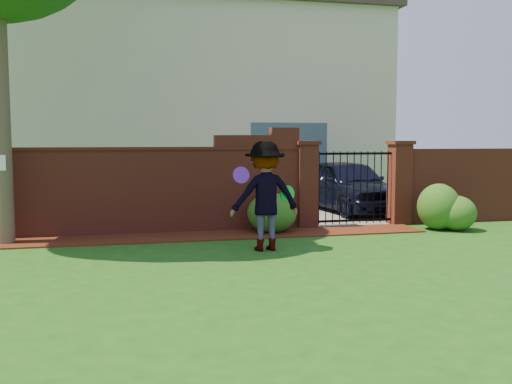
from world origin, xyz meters
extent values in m
cube|color=#1A4812|center=(0.00, 0.00, -0.01)|extent=(80.00, 80.00, 0.01)
cube|color=#3B170A|center=(-0.95, 3.34, 0.01)|extent=(11.10, 1.08, 0.03)
cube|color=maroon|center=(-2.15, 4.00, 0.85)|extent=(8.70, 0.25, 1.70)
cube|color=maroon|center=(1.30, 4.00, 1.85)|extent=(1.80, 0.25, 0.30)
cube|color=maroon|center=(1.90, 4.00, 2.08)|extent=(0.60, 0.25, 0.16)
cube|color=maroon|center=(-2.15, 4.00, 1.73)|extent=(8.70, 0.31, 0.06)
cube|color=maroon|center=(6.60, 4.00, 0.85)|extent=(4.00, 0.25, 1.70)
cube|color=maroon|center=(2.40, 4.00, 0.90)|extent=(0.42, 0.42, 1.80)
cube|color=maroon|center=(2.40, 4.00, 1.84)|extent=(0.50, 0.50, 0.08)
cube|color=maroon|center=(4.60, 4.00, 0.90)|extent=(0.42, 0.42, 1.80)
cube|color=maroon|center=(4.60, 4.00, 1.84)|extent=(0.50, 0.50, 0.08)
cylinder|color=black|center=(2.69, 4.00, 0.85)|extent=(0.02, 0.02, 1.60)
cylinder|color=black|center=(2.85, 4.00, 0.85)|extent=(0.02, 0.02, 1.60)
cylinder|color=black|center=(3.01, 4.00, 0.85)|extent=(0.02, 0.02, 1.60)
cylinder|color=black|center=(3.18, 4.00, 0.85)|extent=(0.02, 0.02, 1.60)
cylinder|color=black|center=(3.34, 4.00, 0.85)|extent=(0.02, 0.02, 1.60)
cylinder|color=black|center=(3.50, 4.00, 0.85)|extent=(0.02, 0.02, 1.60)
cylinder|color=black|center=(3.66, 4.00, 0.85)|extent=(0.02, 0.02, 1.60)
cylinder|color=black|center=(3.82, 4.00, 0.85)|extent=(0.02, 0.02, 1.60)
cylinder|color=black|center=(3.99, 4.00, 0.85)|extent=(0.02, 0.02, 1.60)
cylinder|color=black|center=(4.15, 4.00, 0.85)|extent=(0.02, 0.02, 1.60)
cylinder|color=black|center=(4.31, 4.00, 0.85)|extent=(0.02, 0.02, 1.60)
cube|color=black|center=(3.50, 4.00, 0.12)|extent=(1.78, 0.03, 0.05)
cube|color=black|center=(3.50, 4.00, 1.60)|extent=(1.78, 0.03, 0.05)
cube|color=slate|center=(3.50, 8.00, 0.01)|extent=(3.20, 8.00, 0.01)
cube|color=beige|center=(1.00, 12.00, 3.00)|extent=(12.00, 6.00, 6.00)
cube|color=#384C5B|center=(3.50, 9.05, 1.20)|extent=(2.40, 0.12, 2.40)
cube|color=#3F332D|center=(1.00, 12.00, 6.15)|extent=(12.40, 6.40, 0.30)
imported|color=black|center=(4.39, 6.21, 0.69)|extent=(2.03, 4.21, 1.38)
cube|color=white|center=(-3.60, 3.21, 1.50)|extent=(0.20, 0.01, 0.28)
ellipsoid|color=#1B5018|center=(1.49, 3.47, 0.41)|extent=(1.01, 1.01, 0.83)
ellipsoid|color=#1B5018|center=(5.04, 3.07, 0.49)|extent=(0.89, 0.89, 0.98)
ellipsoid|color=#1B5018|center=(5.35, 2.89, 0.37)|extent=(0.83, 0.83, 0.74)
imported|color=gray|center=(0.91, 1.71, 0.94)|extent=(1.25, 0.76, 1.88)
cylinder|color=#651DB6|center=(0.47, 1.62, 1.32)|extent=(0.29, 0.09, 0.28)
cylinder|color=green|center=(1.31, 1.74, 0.98)|extent=(0.29, 0.14, 0.28)
camera|label=1|loc=(-1.51, -7.88, 1.94)|focal=40.64mm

